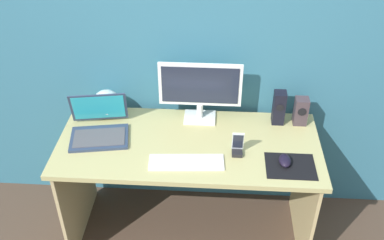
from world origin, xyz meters
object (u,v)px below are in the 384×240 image
object	(u,v)px
fishbowl	(107,104)
mouse	(285,160)
monitor	(200,89)
speaker_near_monitor	(279,108)
speaker_right	(301,111)
laptop	(99,127)
phone_in_dock	(238,146)
keyboard_external	(186,162)

from	to	relation	value
fishbowl	mouse	xyz separation A→B (m)	(0.99, -0.37, -0.06)
monitor	speaker_near_monitor	xyz separation A→B (m)	(0.44, -0.01, -0.10)
monitor	speaker_right	world-z (taller)	monitor
monitor	mouse	bearing A→B (deg)	-39.28
laptop	phone_in_dock	distance (m)	0.76
speaker_right	keyboard_external	size ratio (longest dim) A/B	0.43
laptop	fishbowl	bearing A→B (deg)	88.62
laptop	fishbowl	size ratio (longest dim) A/B	2.13
monitor	laptop	world-z (taller)	monitor
phone_in_dock	mouse	bearing A→B (deg)	-14.91
speaker_right	speaker_near_monitor	world-z (taller)	speaker_near_monitor
speaker_right	keyboard_external	world-z (taller)	speaker_right
laptop	phone_in_dock	world-z (taller)	laptop
fishbowl	phone_in_dock	bearing A→B (deg)	-22.31
speaker_right	monitor	bearing A→B (deg)	179.38
keyboard_external	laptop	bearing A→B (deg)	152.66
speaker_near_monitor	fishbowl	bearing A→B (deg)	179.47
laptop	phone_in_dock	bearing A→B (deg)	-9.26
speaker_near_monitor	phone_in_dock	size ratio (longest dim) A/B	1.44
speaker_right	mouse	bearing A→B (deg)	-108.17
fishbowl	speaker_right	bearing A→B (deg)	-0.48
phone_in_dock	monitor	bearing A→B (deg)	124.68
monitor	mouse	world-z (taller)	monitor
fishbowl	phone_in_dock	xyz separation A→B (m)	(0.75, -0.31, -0.03)
speaker_right	keyboard_external	bearing A→B (deg)	-147.77
monitor	mouse	distance (m)	0.61
keyboard_external	phone_in_dock	distance (m)	0.28
monitor	fishbowl	size ratio (longest dim) A/B	2.79
speaker_near_monitor	laptop	bearing A→B (deg)	-169.93
fishbowl	phone_in_dock	size ratio (longest dim) A/B	1.19
monitor	speaker_right	bearing A→B (deg)	-0.62
laptop	fishbowl	world-z (taller)	laptop
speaker_right	mouse	world-z (taller)	speaker_right
mouse	speaker_near_monitor	bearing A→B (deg)	90.42
monitor	laptop	distance (m)	0.59
speaker_right	mouse	size ratio (longest dim) A/B	1.62
speaker_near_monitor	mouse	size ratio (longest dim) A/B	1.99
speaker_right	speaker_near_monitor	distance (m)	0.13
speaker_right	phone_in_dock	world-z (taller)	speaker_right
laptop	mouse	distance (m)	1.01
speaker_right	phone_in_dock	distance (m)	0.47
speaker_near_monitor	laptop	distance (m)	1.00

